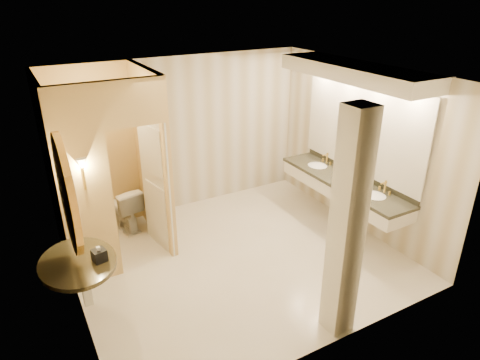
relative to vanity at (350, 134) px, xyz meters
name	(u,v)px	position (x,y,z in m)	size (l,w,h in m)	color
floor	(238,258)	(-1.98, 0.02, -1.63)	(4.50, 4.50, 0.00)	silver
ceiling	(237,76)	(-1.98, 0.02, 1.07)	(4.50, 4.50, 0.00)	white
wall_back	(182,135)	(-1.98, 2.02, -0.28)	(4.50, 0.02, 2.70)	beige
wall_front	(334,245)	(-1.98, -1.98, -0.28)	(4.50, 0.02, 2.70)	beige
wall_left	(64,214)	(-4.23, 0.02, -0.28)	(0.02, 4.00, 2.70)	beige
wall_right	(360,148)	(0.27, 0.02, -0.28)	(0.02, 4.00, 2.70)	beige
toilet_closet	(137,164)	(-3.09, 1.00, -0.24)	(1.50, 1.55, 2.70)	#F0C87E
wall_sconce	(82,165)	(-3.90, 0.45, 0.10)	(0.14, 0.14, 0.42)	gold
vanity	(350,134)	(0.00, 0.00, 0.00)	(0.75, 2.68, 2.09)	silver
console_shelf	(72,224)	(-4.19, -0.26, -0.28)	(1.06, 1.06, 1.98)	black
pillar	(347,228)	(-1.63, -1.78, -0.28)	(0.29, 0.29, 2.70)	silver
tissue_box	(99,255)	(-3.98, -0.38, -0.68)	(0.14, 0.14, 0.14)	black
toilet	(124,208)	(-3.19, 1.71, -1.25)	(0.42, 0.74, 0.75)	white
soap_bottle_a	(357,185)	(-0.11, -0.39, -0.68)	(0.07, 0.07, 0.15)	beige
soap_bottle_b	(340,174)	(-0.06, 0.08, -0.69)	(0.10, 0.10, 0.12)	silver
soap_bottle_c	(336,171)	(-0.09, 0.13, -0.64)	(0.09, 0.09, 0.23)	#C6B28C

